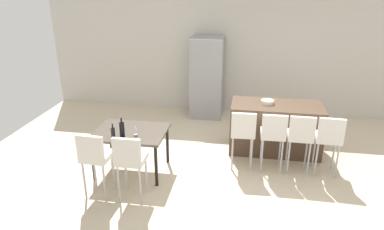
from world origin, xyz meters
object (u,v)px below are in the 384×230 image
(wine_bottle_middle, at_px, (122,129))
(dining_chair_near, at_px, (95,155))
(dining_chair_far, at_px, (130,158))
(bar_chair_left, at_px, (243,131))
(wine_bottle_far, at_px, (113,134))
(kitchen_island, at_px, (275,128))
(dining_table, at_px, (131,135))
(bar_chair_middle, at_px, (273,133))
(bar_chair_far, at_px, (329,136))
(refrigerator, at_px, (207,77))
(fruit_bowl, at_px, (268,102))
(bar_chair_right, at_px, (301,135))
(wine_glass_left, at_px, (135,127))

(wine_bottle_middle, bearing_deg, dining_chair_near, -110.99)
(dining_chair_far, bearing_deg, wine_bottle_middle, 118.53)
(bar_chair_left, xyz_separation_m, wine_bottle_far, (-1.96, -0.79, 0.15))
(kitchen_island, bearing_deg, bar_chair_left, -126.99)
(kitchen_island, height_order, dining_table, kitchen_island)
(bar_chair_middle, xyz_separation_m, bar_chair_far, (0.88, 0.00, 0.00))
(wine_bottle_middle, height_order, refrigerator, refrigerator)
(wine_bottle_far, bearing_deg, fruit_bowl, 33.69)
(dining_chair_far, bearing_deg, bar_chair_right, 26.13)
(bar_chair_left, xyz_separation_m, fruit_bowl, (0.40, 0.79, 0.26))
(bar_chair_middle, relative_size, wine_glass_left, 6.03)
(dining_table, xyz_separation_m, refrigerator, (0.91, 2.79, 0.25))
(kitchen_island, bearing_deg, wine_bottle_far, -148.48)
(bar_chair_far, height_order, wine_bottle_far, bar_chair_far)
(bar_chair_middle, height_order, wine_bottle_middle, wine_bottle_middle)
(dining_table, height_order, wine_bottle_far, wine_bottle_far)
(bar_chair_left, bearing_deg, wine_bottle_far, -158.15)
(wine_glass_left, distance_m, fruit_bowl, 2.48)
(wine_bottle_far, distance_m, fruit_bowl, 2.84)
(fruit_bowl, bearing_deg, bar_chair_right, -56.39)
(dining_chair_near, bearing_deg, bar_chair_left, 30.33)
(wine_glass_left, bearing_deg, kitchen_island, 29.94)
(fruit_bowl, bearing_deg, bar_chair_far, -39.22)
(bar_chair_right, bearing_deg, kitchen_island, 114.18)
(dining_table, relative_size, wine_bottle_far, 4.28)
(bar_chair_right, bearing_deg, wine_bottle_middle, -166.91)
(bar_chair_left, bearing_deg, dining_chair_far, -141.91)
(kitchen_island, xyz_separation_m, fruit_bowl, (-0.18, 0.02, 0.50))
(wine_glass_left, bearing_deg, bar_chair_far, 9.92)
(bar_chair_left, distance_m, dining_chair_far, 1.97)
(dining_chair_near, bearing_deg, dining_chair_far, -0.01)
(dining_chair_near, relative_size, fruit_bowl, 4.45)
(bar_chair_right, xyz_separation_m, wine_bottle_far, (-2.89, -0.79, 0.15))
(fruit_bowl, bearing_deg, bar_chair_middle, -83.47)
(bar_chair_left, bearing_deg, dining_chair_near, -149.67)
(bar_chair_far, distance_m, refrigerator, 3.30)
(bar_chair_right, height_order, wine_bottle_middle, wine_bottle_middle)
(bar_chair_left, distance_m, refrigerator, 2.55)
(wine_bottle_middle, relative_size, refrigerator, 0.17)
(kitchen_island, relative_size, bar_chair_middle, 1.57)
(dining_chair_far, distance_m, fruit_bowl, 2.82)
(dining_table, bearing_deg, wine_bottle_far, -110.92)
(dining_table, relative_size, refrigerator, 0.63)
(bar_chair_middle, distance_m, dining_chair_near, 2.85)
(bar_chair_right, height_order, wine_bottle_far, bar_chair_right)
(fruit_bowl, bearing_deg, refrigerator, 129.71)
(dining_chair_far, height_order, fruit_bowl, dining_chair_far)
(dining_chair_near, height_order, dining_chair_far, same)
(dining_chair_far, distance_m, wine_bottle_middle, 0.67)
(dining_chair_near, xyz_separation_m, wine_bottle_far, (0.12, 0.43, 0.15))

